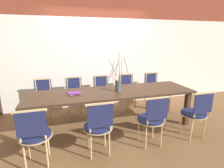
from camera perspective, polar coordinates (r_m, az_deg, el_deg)
The scene contains 14 objects.
ground_plane at distance 3.72m, azimuth -0.00°, elevation -13.58°, with size 16.00×16.00×0.00m, color brown.
wall_rear at distance 4.61m, azimuth -4.79°, elevation 12.54°, with size 12.00×0.06×3.20m.
dining_table at distance 3.46m, azimuth -0.00°, elevation -3.72°, with size 3.24×0.90×0.75m.
chair_near_leftend at distance 2.69m, azimuth -23.95°, elevation -14.59°, with size 0.46×0.46×0.90m.
chair_near_left at distance 2.70m, azimuth -4.42°, elevation -13.21°, with size 0.46×0.46×0.90m.
chair_near_center at distance 2.99m, azimuth 12.90°, elevation -10.72°, with size 0.46×0.46×0.90m.
chair_near_right at distance 3.47m, azimuth 25.68°, elevation -8.23°, with size 0.46×0.46×0.90m.
chair_far_leftend at distance 4.18m, azimuth -21.50°, elevation -4.02°, with size 0.46×0.46×0.90m.
chair_far_left at distance 4.17m, azimuth -12.12°, elevation -3.39°, with size 0.46×0.46×0.90m.
chair_far_center at distance 4.26m, azimuth -3.21°, elevation -2.70°, with size 0.46×0.46×0.90m.
chair_far_right at distance 4.44m, azimuth 5.17°, elevation -2.00°, with size 0.46×0.46×0.90m.
chair_far_rightend at distance 4.74m, azimuth 13.22°, elevation -1.28°, with size 0.46×0.46×0.90m.
vase_centerpiece at distance 3.42m, azimuth 1.97°, elevation -0.14°, with size 0.45×0.45×0.76m.
book_stack at distance 3.33m, azimuth -12.09°, elevation -2.96°, with size 0.23×0.17×0.03m.
Camera 1 is at (-0.91, -3.16, 1.75)m, focal length 28.00 mm.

